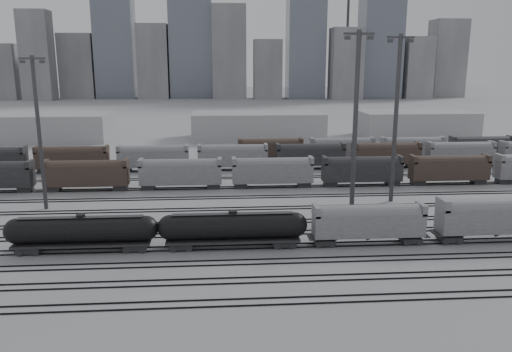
{
  "coord_description": "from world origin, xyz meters",
  "views": [
    {
      "loc": [
        -1.63,
        -58.37,
        22.63
      ],
      "look_at": [
        4.33,
        24.05,
        4.0
      ],
      "focal_mm": 35.0,
      "sensor_mm": 36.0,
      "label": 1
    }
  ],
  "objects": [
    {
      "name": "crane_right",
      "position": [
        91.26,
        305.0,
        57.39
      ],
      "size": [
        42.0,
        1.8,
        100.0
      ],
      "color": "#3B3B3E",
      "rests_on": "ground"
    },
    {
      "name": "skyline",
      "position": [
        10.84,
        280.0,
        34.73
      ],
      "size": [
        316.0,
        22.4,
        95.0
      ],
      "color": "#9A9A9C",
      "rests_on": "ground"
    },
    {
      "name": "warehouse_left",
      "position": [
        -60.0,
        95.0,
        4.0
      ],
      "size": [
        50.0,
        18.0,
        8.0
      ],
      "primitive_type": "cube",
      "color": "#B0B0B3",
      "rests_on": "ground"
    },
    {
      "name": "light_mast_c",
      "position": [
        17.82,
        12.11,
        14.46
      ],
      "size": [
        4.36,
        0.7,
        27.25
      ],
      "color": "#3B3B3E",
      "rests_on": "ground"
    },
    {
      "name": "light_mast_b",
      "position": [
        -29.56,
        20.41,
        12.68
      ],
      "size": [
        3.82,
        0.61,
        23.89
      ],
      "color": "#3B3B3E",
      "rests_on": "ground"
    },
    {
      "name": "bg_string_mid",
      "position": [
        18.0,
        48.0,
        2.8
      ],
      "size": [
        151.0,
        3.0,
        5.6
      ],
      "color": "black",
      "rests_on": "ground"
    },
    {
      "name": "warehouse_mid",
      "position": [
        10.0,
        95.0,
        4.0
      ],
      "size": [
        40.0,
        18.0,
        8.0
      ],
      "primitive_type": "cube",
      "color": "#B0B0B3",
      "rests_on": "ground"
    },
    {
      "name": "bg_string_far",
      "position": [
        35.5,
        56.0,
        2.8
      ],
      "size": [
        66.0,
        3.0,
        5.6
      ],
      "color": "#43332B",
      "rests_on": "ground"
    },
    {
      "name": "light_mast_d",
      "position": [
        26.91,
        20.86,
        14.45
      ],
      "size": [
        4.36,
        0.7,
        27.25
      ],
      "color": "#3B3B3E",
      "rests_on": "ground"
    },
    {
      "name": "hopper_car_a",
      "position": [
        17.02,
        1.0,
        3.14
      ],
      "size": [
        14.23,
        2.83,
        5.09
      ],
      "color": "black",
      "rests_on": "ground"
    },
    {
      "name": "bg_string_near",
      "position": [
        8.0,
        32.0,
        2.8
      ],
      "size": [
        151.0,
        3.0,
        5.6
      ],
      "color": "gray",
      "rests_on": "ground"
    },
    {
      "name": "tank_car_a",
      "position": [
        -18.71,
        1.0,
        2.65
      ],
      "size": [
        18.57,
        3.09,
        4.59
      ],
      "color": "black",
      "rests_on": "ground"
    },
    {
      "name": "hopper_car_b",
      "position": [
        34.1,
        1.0,
        3.47
      ],
      "size": [
        15.71,
        3.12,
        5.62
      ],
      "color": "black",
      "rests_on": "ground"
    },
    {
      "name": "tank_car_b",
      "position": [
        -0.22,
        1.0,
        2.68
      ],
      "size": [
        18.72,
        3.12,
        4.63
      ],
      "color": "black",
      "rests_on": "ground"
    },
    {
      "name": "warehouse_right",
      "position": [
        60.0,
        95.0,
        4.0
      ],
      "size": [
        35.0,
        18.0,
        8.0
      ],
      "primitive_type": "cube",
      "color": "#B0B0B3",
      "rests_on": "ground"
    },
    {
      "name": "crane_left",
      "position": [
        -28.74,
        305.0,
        57.39
      ],
      "size": [
        42.0,
        1.8,
        100.0
      ],
      "color": "#3B3B3E",
      "rests_on": "ground"
    },
    {
      "name": "tracks",
      "position": [
        0.0,
        17.5,
        0.08
      ],
      "size": [
        220.0,
        71.5,
        0.16
      ],
      "color": "black",
      "rests_on": "ground"
    },
    {
      "name": "ground",
      "position": [
        0.0,
        0.0,
        0.0
      ],
      "size": [
        900.0,
        900.0,
        0.0
      ],
      "primitive_type": "plane",
      "color": "#B1B2B6",
      "rests_on": "ground"
    }
  ]
}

